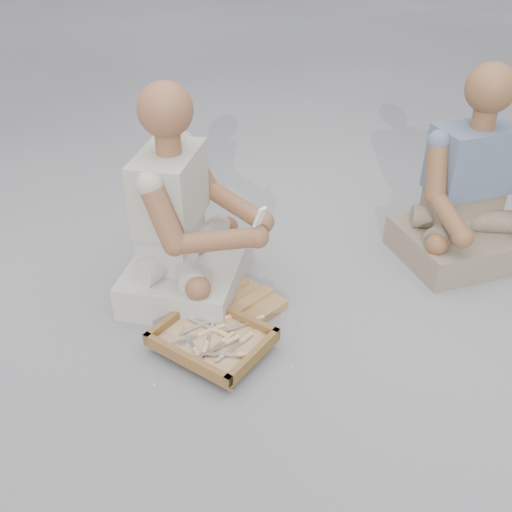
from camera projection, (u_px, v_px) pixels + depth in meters
The scene contains 30 objects.
ground at pixel (260, 342), 2.48m from camera, with size 60.00×60.00×0.00m, color #929397.
carved_panel at pixel (210, 295), 2.73m from camera, with size 0.63×0.42×0.04m, color brown.
tool_tray at pixel (212, 339), 2.41m from camera, with size 0.49×0.42×0.06m.
chisel_0 at pixel (207, 344), 2.36m from camera, with size 0.09×0.21×0.02m.
chisel_1 at pixel (195, 351), 2.34m from camera, with size 0.18×0.15×0.02m.
chisel_2 at pixel (225, 318), 2.51m from camera, with size 0.14×0.19×0.02m.
chisel_3 at pixel (217, 331), 2.43m from camera, with size 0.22×0.04×0.02m.
chisel_4 at pixel (241, 355), 2.30m from camera, with size 0.21×0.11×0.02m.
chisel_5 at pixel (200, 334), 2.43m from camera, with size 0.13×0.19×0.02m.
chisel_6 at pixel (224, 341), 2.39m from camera, with size 0.06×0.22×0.02m.
chisel_7 at pixel (211, 319), 2.50m from camera, with size 0.11×0.21×0.02m.
chisel_8 at pixel (252, 321), 2.48m from camera, with size 0.14×0.19×0.02m.
chisel_9 at pixel (243, 340), 2.38m from camera, with size 0.07×0.22×0.02m.
chisel_10 at pixel (213, 330), 2.45m from camera, with size 0.12×0.20×0.02m.
chisel_11 at pixel (228, 342), 2.37m from camera, with size 0.11×0.21×0.02m.
wood_chip_0 at pixel (194, 349), 2.44m from camera, with size 0.02×0.01×0.00m, color tan.
wood_chip_1 at pixel (238, 316), 2.63m from camera, with size 0.02×0.01×0.00m, color tan.
wood_chip_2 at pixel (282, 310), 2.67m from camera, with size 0.02×0.01×0.00m, color tan.
wood_chip_3 at pixel (201, 358), 2.40m from camera, with size 0.02×0.01×0.00m, color tan.
wood_chip_4 at pixel (304, 323), 2.59m from camera, with size 0.02×0.01×0.00m, color tan.
wood_chip_5 at pixel (155, 385), 2.27m from camera, with size 0.02×0.01×0.00m, color tan.
wood_chip_6 at pixel (195, 308), 2.68m from camera, with size 0.02×0.01×0.00m, color tan.
wood_chip_7 at pixel (231, 389), 2.25m from camera, with size 0.02×0.01×0.00m, color tan.
wood_chip_8 at pixel (292, 367), 2.36m from camera, with size 0.02×0.01×0.00m, color tan.
wood_chip_9 at pixel (240, 303), 2.71m from camera, with size 0.02×0.01×0.00m, color tan.
wood_chip_10 at pixel (272, 338), 2.51m from camera, with size 0.02×0.01×0.00m, color tan.
wood_chip_11 at pixel (190, 298), 2.74m from camera, with size 0.02×0.01×0.00m, color tan.
craftsman at pixel (184, 226), 2.64m from camera, with size 0.75×0.77×1.01m.
companion at pixel (470, 198), 2.90m from camera, with size 0.82×0.82×1.01m.
mobile_phone at pixel (260, 217), 2.45m from camera, with size 0.06×0.05×0.10m.
Camera 1 is at (0.85, -1.67, 1.67)m, focal length 40.00 mm.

